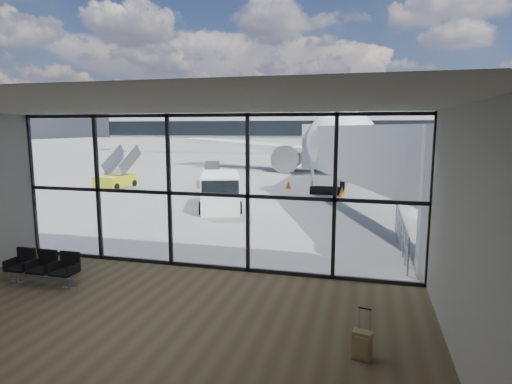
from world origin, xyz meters
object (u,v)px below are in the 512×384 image
at_px(suitcase, 362,345).
at_px(mobile_stairs, 116,179).
at_px(airliner, 351,137).
at_px(service_van, 220,191).
at_px(belt_loader, 212,179).
at_px(seating_row, 45,266).

distance_m(suitcase, mobile_stairs, 25.10).
bearing_deg(mobile_stairs, airliner, 52.27).
bearing_deg(airliner, suitcase, -87.92).
bearing_deg(service_van, mobile_stairs, 129.40).
xyz_separation_m(airliner, belt_loader, (-8.91, -14.61, -2.64)).
xyz_separation_m(seating_row, service_van, (1.02, 11.03, 0.43)).
distance_m(seating_row, service_van, 11.09).
distance_m(suitcase, belt_loader, 23.39).
relative_size(airliner, belt_loader, 10.89).
height_order(airliner, mobile_stairs, airliner).
relative_size(seating_row, belt_loader, 0.54).
relative_size(seating_row, mobile_stairs, 0.59).
bearing_deg(suitcase, mobile_stairs, 144.46).
height_order(seating_row, airliner, airliner).
xyz_separation_m(seating_row, belt_loader, (-2.45, 19.09, 0.05)).
bearing_deg(suitcase, service_van, 131.60).
distance_m(service_van, mobile_stairs, 11.31).
xyz_separation_m(suitcase, service_van, (-7.15, 12.78, 0.65)).
distance_m(seating_row, belt_loader, 19.25).
distance_m(seating_row, airliner, 34.42).
relative_size(seating_row, suitcase, 2.17).
height_order(seating_row, mobile_stairs, mobile_stairs).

